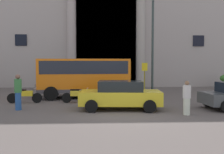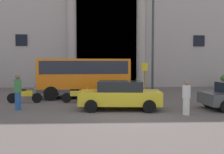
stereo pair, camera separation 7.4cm
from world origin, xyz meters
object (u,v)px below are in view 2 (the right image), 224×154
Objects in this scene: hedge_planter_far_east at (88,81)px; orange_minibus at (84,75)px; hedge_planter_east at (46,83)px; pedestrian_man_red_shirt at (186,98)px; pedestrian_woman_dark_dress at (18,92)px; bus_stop_sign at (145,75)px; parked_coupe_end at (120,95)px; lamppost_plaza_centre at (153,37)px; motorcycle_near_kerb at (77,95)px; motorcycle_far_end at (24,95)px.

orange_minibus is at bearing -89.99° from hedge_planter_far_east.
pedestrian_man_red_shirt reaches higher than hedge_planter_east.
bus_stop_sign is at bearing -73.37° from pedestrian_woman_dark_dress.
lamppost_plaza_centre is at bearing 69.50° from parked_coupe_end.
bus_stop_sign is at bearing -22.46° from hedge_planter_east.
orange_minibus is at bearing -53.17° from hedge_planter_east.
parked_coupe_end is 2.69× the size of pedestrian_man_red_shirt.
hedge_planter_east is at bearing 121.54° from orange_minibus.
orange_minibus is at bearing -157.06° from lamppost_plaza_centre.
motorcycle_near_kerb is at bearing -64.74° from hedge_planter_east.
hedge_planter_east is 8.16m from motorcycle_near_kerb.
motorcycle_near_kerb is at bearing 141.46° from parked_coupe_end.
hedge_planter_far_east is 10.22m from pedestrian_woman_dark_dress.
bus_stop_sign is at bearing 46.21° from motorcycle_near_kerb.
pedestrian_man_red_shirt is 9.09m from lamppost_plaza_centre.
bus_stop_sign reaches higher than motorcycle_far_end.
hedge_planter_far_east reaches higher than motorcycle_far_end.
hedge_planter_far_east is 7.07m from lamppost_plaza_centre.
pedestrian_man_red_shirt is (5.32, -3.73, 0.33)m from motorcycle_near_kerb.
orange_minibus is 4.27m from motorcycle_far_end.
pedestrian_woman_dark_dress is (0.38, -2.21, 0.46)m from motorcycle_far_end.
pedestrian_woman_dark_dress is (-8.10, 1.61, 0.14)m from pedestrian_man_red_shirt.
hedge_planter_east is 10.17m from lamppost_plaza_centre.
parked_coupe_end is 2.14× the size of motorcycle_near_kerb.
orange_minibus is at bearing 89.87° from motorcycle_near_kerb.
bus_stop_sign reaches higher than hedge_planter_far_east.
hedge_planter_far_east is 1.15× the size of pedestrian_woman_dark_dress.
orange_minibus is at bearing -160.36° from bus_stop_sign.
orange_minibus reaches higher than hedge_planter_far_east.
pedestrian_woman_dark_dress is (-5.18, 0.08, 0.18)m from parked_coupe_end.
bus_stop_sign is 0.57× the size of parked_coupe_end.
hedge_planter_east is at bearing -176.30° from hedge_planter_far_east.
pedestrian_man_red_shirt is at bearing -85.87° from bus_stop_sign.
hedge_planter_far_east is 8.29m from motorcycle_far_end.
motorcycle_near_kerb is at bearing -140.21° from lamppost_plaza_centre.
hedge_planter_far_east is at bearing 84.72° from orange_minibus.
parked_coupe_end reaches higher than motorcycle_far_end.
bus_stop_sign is 6.66m from parked_coupe_end.
parked_coupe_end is 2.06× the size of motorcycle_far_end.
lamppost_plaza_centre is at bearing 17.65° from orange_minibus.
pedestrian_woman_dark_dress is 11.23m from lamppost_plaza_centre.
orange_minibus reaches higher than motorcycle_far_end.
pedestrian_man_red_shirt is 8.26m from pedestrian_woman_dark_dress.
orange_minibus is 5.32m from hedge_planter_far_east.
pedestrian_woman_dark_dress is at bearing -141.05° from bus_stop_sign.
motorcycle_far_end is at bearing -152.57° from lamppost_plaza_centre.
bus_stop_sign is 1.54× the size of pedestrian_man_red_shirt.
hedge_planter_east is (-3.75, -0.24, -0.19)m from hedge_planter_far_east.
pedestrian_man_red_shirt is at bearing -25.51° from motorcycle_far_end.
bus_stop_sign is 1.18× the size of motorcycle_far_end.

